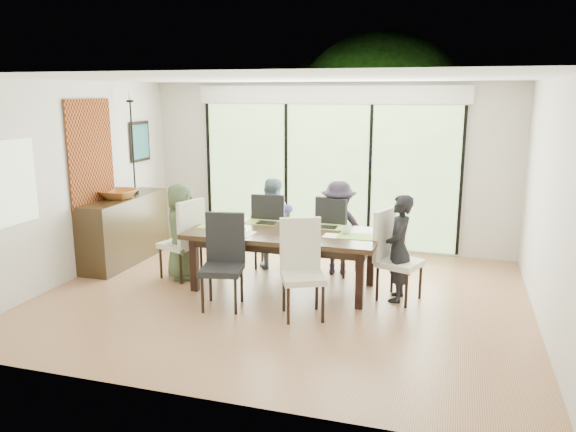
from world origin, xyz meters
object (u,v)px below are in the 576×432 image
(chair_far_left, at_px, (272,229))
(laptop, at_px, (220,228))
(sideboard, at_px, (125,229))
(bowl, at_px, (119,194))
(person_right_end, at_px, (399,248))
(person_far_right, at_px, (338,228))
(chair_near_right, at_px, (303,270))
(chair_near_left, at_px, (222,262))
(chair_far_right, at_px, (338,234))
(chair_right_end, at_px, (400,256))
(cup_c, at_px, (346,230))
(vase, at_px, (289,226))
(cup_a, at_px, (238,222))
(person_far_left, at_px, (271,223))
(cup_b, at_px, (293,230))
(table_top, at_px, (284,234))
(chair_left_end, at_px, (180,238))
(person_left_end, at_px, (181,231))

(chair_far_left, distance_m, laptop, 1.05)
(sideboard, bearing_deg, bowl, -90.00)
(person_right_end, xyz_separation_m, person_far_right, (-0.93, 0.83, 0.00))
(chair_near_right, relative_size, laptop, 3.33)
(chair_near_left, xyz_separation_m, sideboard, (-2.18, 1.34, -0.07))
(chair_far_right, distance_m, chair_near_right, 1.72)
(chair_right_end, bearing_deg, cup_c, 102.66)
(chair_near_right, height_order, vase, chair_near_right)
(chair_far_right, xyz_separation_m, person_right_end, (0.93, -0.85, 0.10))
(chair_far_right, relative_size, cup_a, 8.87)
(vase, height_order, bowl, bowl)
(person_far_left, bearing_deg, cup_b, 114.16)
(table_top, relative_size, bowl, 4.69)
(chair_far_right, height_order, cup_b, chair_far_right)
(chair_right_end, distance_m, person_far_left, 2.12)
(chair_near_left, bearing_deg, cup_c, 25.90)
(chair_far_left, distance_m, cup_b, 1.15)
(chair_far_left, bearing_deg, vase, 116.67)
(chair_right_end, xyz_separation_m, cup_c, (-0.70, 0.10, 0.26))
(chair_left_end, bearing_deg, cup_c, 111.55)
(chair_near_right, bearing_deg, cup_b, 90.26)
(vase, distance_m, sideboard, 2.78)
(table_top, relative_size, cup_c, 19.35)
(chair_right_end, relative_size, cup_c, 8.87)
(person_left_end, distance_m, cup_b, 1.64)
(person_right_end, xyz_separation_m, cup_b, (-1.33, -0.10, 0.16))
(person_right_end, bearing_deg, person_left_end, -90.33)
(person_far_right, bearing_deg, cup_c, 98.57)
(person_right_end, height_order, sideboard, person_right_end)
(cup_a, bearing_deg, person_far_right, 28.55)
(chair_far_left, bearing_deg, person_right_end, 150.89)
(vase, xyz_separation_m, sideboard, (-2.73, 0.42, -0.34))
(chair_left_end, bearing_deg, cup_a, 119.68)
(chair_near_right, distance_m, laptop, 1.57)
(chair_right_end, height_order, person_far_left, person_far_left)
(vase, bearing_deg, cup_b, -56.31)
(cup_b, bearing_deg, bowl, 170.64)
(chair_left_end, distance_m, person_left_end, 0.10)
(cup_a, bearing_deg, vase, -7.59)
(chair_left_end, xyz_separation_m, chair_near_left, (1.00, -0.87, 0.00))
(chair_left_end, xyz_separation_m, person_right_end, (2.98, 0.00, 0.10))
(person_right_end, bearing_deg, vase, -92.33)
(laptop, bearing_deg, sideboard, 127.98)
(table_top, relative_size, chair_right_end, 2.18)
(chair_far_right, height_order, chair_near_left, same)
(person_right_end, relative_size, sideboard, 0.75)
(chair_near_right, bearing_deg, vase, 91.88)
(person_right_end, height_order, cup_a, person_right_end)
(table_top, height_order, person_far_left, person_far_left)
(vase, distance_m, cup_c, 0.75)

